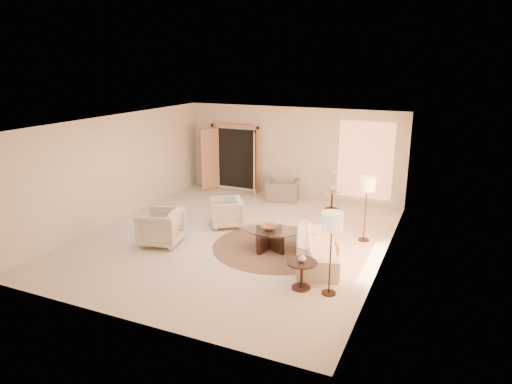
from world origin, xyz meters
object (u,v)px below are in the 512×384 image
at_px(armchair_right, 160,226).
at_px(accent_chair, 282,187).
at_px(side_table, 332,198).
at_px(armchair_left, 226,211).
at_px(sofa, 316,247).
at_px(floor_lamp_far, 332,225).
at_px(side_vase, 333,186).
at_px(bowl, 270,228).
at_px(end_table, 302,270).
at_px(end_vase, 302,258).
at_px(coffee_table, 270,237).
at_px(floor_lamp_near, 367,187).

relative_size(armchair_right, accent_chair, 0.93).
bearing_deg(side_table, armchair_left, -130.61).
xyz_separation_m(sofa, floor_lamp_far, (0.64, -1.32, 1.03)).
bearing_deg(accent_chair, sofa, 107.63).
relative_size(sofa, side_vase, 8.82).
distance_m(accent_chair, bowl, 3.81).
distance_m(sofa, floor_lamp_far, 1.79).
distance_m(armchair_right, side_vase, 5.13).
relative_size(armchair_right, bowl, 2.75).
height_order(side_table, bowl, side_table).
relative_size(armchair_left, bowl, 2.46).
bearing_deg(end_table, floor_lamp_far, 0.59).
bearing_deg(armchair_left, side_table, 105.59).
bearing_deg(armchair_right, floor_lamp_far, 66.64).
bearing_deg(floor_lamp_far, armchair_left, 144.55).
bearing_deg(floor_lamp_far, end_vase, -179.41).
distance_m(armchair_left, side_vase, 3.28).
distance_m(coffee_table, end_vase, 2.00).
xyz_separation_m(side_table, bowl, (-0.54, -3.39, 0.16)).
bearing_deg(floor_lamp_near, bowl, -143.51).
xyz_separation_m(sofa, accent_chair, (-2.25, 3.84, 0.11)).
bearing_deg(end_vase, side_vase, 98.47).
distance_m(armchair_left, end_vase, 3.75).
distance_m(end_table, floor_lamp_far, 1.11).
relative_size(armchair_right, side_table, 1.59).
bearing_deg(floor_lamp_far, floor_lamp_near, 88.79).
height_order(armchair_right, side_vase, armchair_right).
xyz_separation_m(floor_lamp_near, bowl, (-1.86, -1.38, -0.83)).
height_order(end_table, floor_lamp_near, floor_lamp_near).
bearing_deg(accent_chair, side_vase, 158.37).
xyz_separation_m(floor_lamp_near, end_vase, (-0.59, -2.89, -0.71)).
distance_m(armchair_left, coffee_table, 1.83).
bearing_deg(side_vase, end_table, -81.53).
bearing_deg(accent_chair, side_table, 158.37).
height_order(side_table, side_vase, side_vase).
bearing_deg(sofa, side_table, -8.66).
height_order(end_table, end_vase, end_vase).
bearing_deg(sofa, floor_lamp_far, -172.43).
bearing_deg(sofa, end_table, 166.33).
bearing_deg(bowl, armchair_right, -161.91).
xyz_separation_m(armchair_right, accent_chair, (1.33, 4.44, -0.03)).
distance_m(armchair_right, coffee_table, 2.55).
bearing_deg(end_vase, bowl, 129.96).
height_order(floor_lamp_far, side_vase, floor_lamp_far).
distance_m(accent_chair, end_table, 5.67).
relative_size(side_table, end_vase, 3.60).
xyz_separation_m(accent_chair, end_vase, (2.36, -5.16, 0.19)).
height_order(end_table, floor_lamp_far, floor_lamp_far).
relative_size(floor_lamp_far, end_vase, 9.89).
distance_m(end_table, bowl, 1.98).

